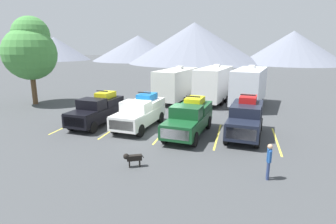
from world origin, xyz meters
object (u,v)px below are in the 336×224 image
Objects in this scene: pickup_truck_d at (246,118)px; camper_trailer_b at (214,83)px; pickup_truck_a at (97,110)px; dog at (132,158)px; pickup_truck_c at (189,118)px; camper_trailer_c at (249,85)px; pickup_truck_b at (140,112)px; person_a at (269,159)px; camper_trailer_a at (176,84)px.

camper_trailer_b reaches higher than pickup_truck_d.
dog is at bearing -50.11° from pickup_truck_a.
pickup_truck_c is 1.11× the size of pickup_truck_d.
dog is (-5.92, -16.09, -1.61)m from camper_trailer_c.
pickup_truck_a is 12.94m from camper_trailer_b.
pickup_truck_b reaches higher than dog.
pickup_truck_a is 8.52m from dog.
camper_trailer_c is at bearing -11.06° from camper_trailer_b.
pickup_truck_a is at bearing 152.94° from person_a.
camper_trailer_c is (4.08, 10.12, 0.93)m from pickup_truck_c.
pickup_truck_a and pickup_truck_b have the same top height.
camper_trailer_a is at bearing 107.94° from pickup_truck_c.
camper_trailer_a is 7.45m from camper_trailer_c.
dog is at bearing -73.29° from pickup_truck_b.
pickup_truck_c is 3.76m from pickup_truck_d.
camper_trailer_b is at bearing 87.12° from pickup_truck_c.
pickup_truck_b is 11.06m from camper_trailer_b.
pickup_truck_a is at bearing -177.50° from pickup_truck_b.
camper_trailer_a is 3.93m from camper_trailer_b.
dog is (-6.56, -0.38, -0.48)m from person_a.
camper_trailer_c reaches higher than camper_trailer_b.
person_a is at bearing -63.15° from camper_trailer_a.
pickup_truck_d is 10.76m from camper_trailer_b.
pickup_truck_d reaches higher than pickup_truck_c.
pickup_truck_a is 0.68× the size of camper_trailer_b.
pickup_truck_c is at bearing -4.32° from pickup_truck_a.
person_a is (4.18, -16.40, -1.11)m from camper_trailer_b.
pickup_truck_c reaches higher than pickup_truck_b.
pickup_truck_b is at bearing -92.80° from camper_trailer_a.
camper_trailer_c is at bearing 92.35° from person_a.
pickup_truck_d is at bearing -72.79° from camper_trailer_b.
camper_trailer_a is (0.47, 9.69, 0.82)m from pickup_truck_b.
camper_trailer_b is (0.54, 10.81, 0.91)m from pickup_truck_c.
pickup_truck_b is 7.56m from pickup_truck_d.
pickup_truck_d is (3.72, 0.56, 0.07)m from pickup_truck_c.
camper_trailer_c reaches higher than pickup_truck_d.
person_a is (0.64, -15.70, -1.12)m from camper_trailer_c.
camper_trailer_c is at bearing 49.95° from pickup_truck_b.
dog is at bearing -110.20° from camper_trailer_c.
pickup_truck_b is 0.69× the size of camper_trailer_a.
person_a is (8.56, -6.28, -0.18)m from pickup_truck_b.
camper_trailer_c is (7.92, 9.42, 0.95)m from pickup_truck_b.
pickup_truck_c is at bearing -111.94° from camper_trailer_c.
pickup_truck_a is at bearing -111.71° from camper_trailer_a.
pickup_truck_a is 13.48m from person_a.
camper_trailer_a reaches higher than pickup_truck_c.
pickup_truck_d is at bearing 8.61° from pickup_truck_c.
camper_trailer_b reaches higher than dog.
pickup_truck_b is at bearing -130.05° from camper_trailer_c.
pickup_truck_d is at bearing -54.23° from camper_trailer_a.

